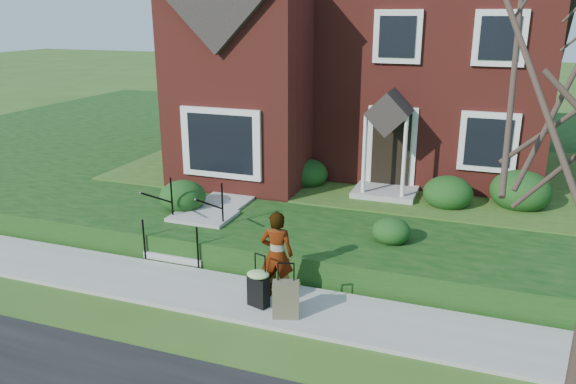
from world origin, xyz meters
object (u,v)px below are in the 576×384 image
at_px(front_steps, 194,229).
at_px(suitcase_black, 258,286).
at_px(woman, 277,255).
at_px(suitcase_olive, 286,299).

distance_m(front_steps, suitcase_black, 3.21).
xyz_separation_m(woman, suitcase_black, (-0.18, -0.47, -0.45)).
xyz_separation_m(suitcase_black, suitcase_olive, (0.60, -0.19, -0.05)).
xyz_separation_m(woman, suitcase_olive, (0.42, -0.66, -0.51)).
distance_m(front_steps, suitcase_olive, 3.79).
bearing_deg(front_steps, suitcase_olive, -36.22).
relative_size(front_steps, suitcase_olive, 2.02).
height_order(front_steps, suitcase_olive, front_steps).
bearing_deg(suitcase_olive, woman, 104.48).
xyz_separation_m(front_steps, suitcase_olive, (3.06, -2.24, -0.06)).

